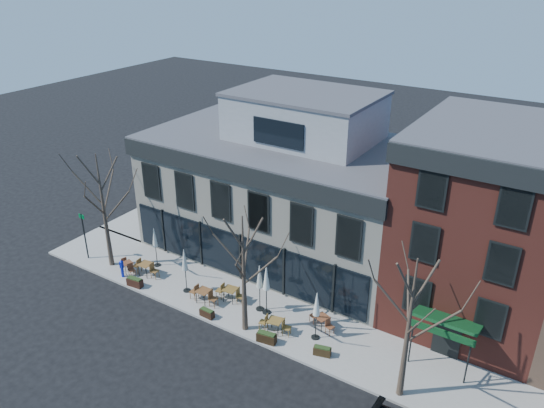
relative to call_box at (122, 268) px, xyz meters
The scene contains 25 objects.
ground 7.81m from the call_box, 29.81° to the left, with size 120.00×120.00×0.00m, color black.
sidewalk_front 10.16m from the call_box, ahead, with size 33.50×4.70×0.15m, color gray.
sidewalk_side 10.87m from the call_box, 114.60° to the left, with size 4.50×12.00×0.15m, color gray.
corner_building 11.89m from the call_box, 52.66° to the left, with size 18.39×10.39×11.10m.
red_brick_building 22.16m from the call_box, 24.13° to the left, with size 8.20×11.78×11.18m.
tree_corner 3.92m from the call_box, 159.47° to the left, with size 3.93×3.98×7.92m.
tree_mid 10.20m from the call_box, ahead, with size 3.50×3.55×7.04m.
tree_right 19.02m from the call_box, ahead, with size 3.72×3.77×7.48m.
sign_pole 3.99m from the call_box, behind, with size 0.50×0.10×3.40m.
call_box is the anchor object (origin of this frame).
cafe_set_0 0.63m from the call_box, 103.64° to the left, with size 1.69×0.88×0.87m.
cafe_set_1 1.50m from the call_box, 40.53° to the left, with size 1.99×0.85×1.03m.
cafe_set_2 6.26m from the call_box, ahead, with size 1.95×0.80×1.03m.
cafe_set_3 7.64m from the call_box, 12.53° to the left, with size 1.98×0.86×1.02m.
cafe_set_4 11.32m from the call_box, ahead, with size 1.92×0.88×0.98m.
cafe_set_5 13.50m from the call_box, ahead, with size 1.80×0.98×0.92m.
umbrella_0 2.74m from the call_box, 67.27° to the left, with size 0.45×0.45×2.79m.
umbrella_1 4.89m from the call_box, 12.36° to the left, with size 0.47×0.47×2.95m.
umbrella_2 9.75m from the call_box, 11.21° to the left, with size 0.48×0.48×3.00m.
umbrella_3 10.23m from the call_box, 10.38° to the left, with size 0.50×0.50×3.13m.
umbrella_4 13.57m from the call_box, ahead, with size 0.47×0.47×2.93m.
planter_0 1.55m from the call_box, 13.11° to the right, with size 1.08×0.52×0.58m.
planter_1 7.28m from the call_box, ahead, with size 0.91×0.39×0.50m.
planter_2 11.37m from the call_box, ahead, with size 1.12×0.58×0.60m.
planter_3 14.38m from the call_box, ahead, with size 0.98×0.59×0.51m.
Camera 1 is at (17.09, -23.16, 19.11)m, focal length 35.00 mm.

